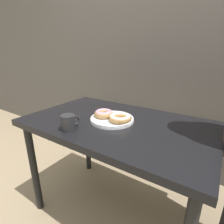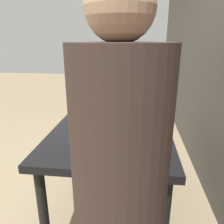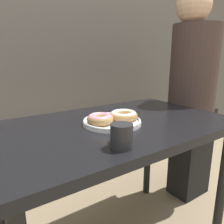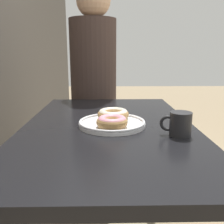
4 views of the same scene
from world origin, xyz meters
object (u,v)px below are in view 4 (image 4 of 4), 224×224
(dining_table, at_px, (109,143))
(person_figure, at_px, (93,90))
(donut_plate, at_px, (112,120))
(coffee_mug, at_px, (180,124))

(dining_table, bearing_deg, person_figure, 7.88)
(donut_plate, bearing_deg, dining_table, 33.38)
(dining_table, xyz_separation_m, coffee_mug, (-0.16, -0.26, 0.13))
(donut_plate, height_order, coffee_mug, coffee_mug)
(coffee_mug, height_order, person_figure, person_figure)
(donut_plate, relative_size, coffee_mug, 2.69)
(dining_table, bearing_deg, coffee_mug, -120.92)
(dining_table, xyz_separation_m, person_figure, (0.76, 0.10, 0.12))
(person_figure, bearing_deg, dining_table, -172.12)
(donut_plate, bearing_deg, coffee_mug, -118.43)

